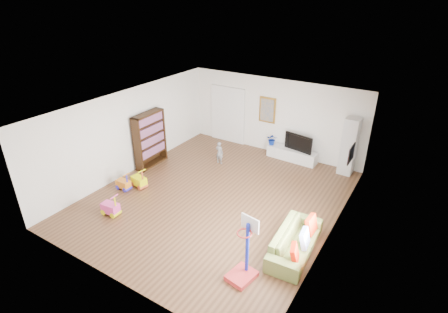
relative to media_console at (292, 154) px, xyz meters
The scene contains 25 objects.
floor 3.56m from the media_console, 104.68° to the right, with size 6.50×7.50×0.00m, color brown.
ceiling 4.34m from the media_console, 104.68° to the right, with size 6.50×7.50×0.00m, color white.
wall_back 1.49m from the media_console, 160.95° to the left, with size 6.50×0.00×2.70m, color white.
wall_front 7.34m from the media_console, 97.14° to the right, with size 6.50×0.00×2.70m, color white.
wall_left 5.51m from the media_console, 140.36° to the right, with size 0.00×7.50×2.70m, color silver.
wall_right 4.32m from the media_console, 55.66° to the right, with size 0.00×7.50×2.70m, color silver.
navy_accent 3.51m from the media_console, 41.14° to the right, with size 0.01×3.20×1.70m, color black.
olive_wainscot 3.11m from the media_console, 41.14° to the right, with size 0.01×3.20×1.00m, color brown.
doorway 2.94m from the media_console, behind, with size 1.45×0.06×2.10m, color white.
painting_back 1.79m from the media_console, 166.74° to the left, with size 0.62×0.06×0.92m, color gold.
artwork_right 3.22m from the media_console, 39.02° to the right, with size 0.04×0.56×0.46m, color #7F3F8C.
media_console is the anchor object (origin of this frame).
tall_cabinet 1.98m from the media_console, ahead, with size 0.44×0.44×1.88m, color silver.
bookshelf 4.90m from the media_console, 144.00° to the right, with size 0.33×1.26×1.84m, color black.
sofa 4.78m from the media_console, 67.19° to the right, with size 1.97×0.77×0.58m, color olive.
basketball_hoop 5.91m from the media_console, 78.01° to the right, with size 0.49×0.60×1.44m, color red.
ride_on_yellow 5.27m from the media_console, 127.64° to the right, with size 0.47×0.29×0.63m, color #EDF203.
ride_on_orange 5.73m from the media_console, 127.84° to the right, with size 0.42×0.26×0.56m, color orange.
ride_on_pink 6.29m from the media_console, 116.87° to the right, with size 0.46×0.29×0.62m, color #E8409C.
child 2.55m from the media_console, 142.29° to the right, with size 0.29×0.19×0.79m, color slate.
tv 0.55m from the media_console, 16.12° to the left, with size 1.04×0.14×0.60m, color black.
vase_plant 0.87m from the media_console, behind, with size 0.37×0.32×0.41m, color navy.
pillow_left 5.40m from the media_console, 67.63° to the right, with size 0.10×0.38×0.38m, color #B11502.
pillow_center 4.87m from the media_console, 64.92° to the right, with size 0.10×0.40×0.40m, color silver.
pillow_right 4.35m from the media_console, 62.38° to the right, with size 0.11×0.42×0.42m, color red.
Camera 1 is at (4.69, -7.13, 5.47)m, focal length 28.00 mm.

